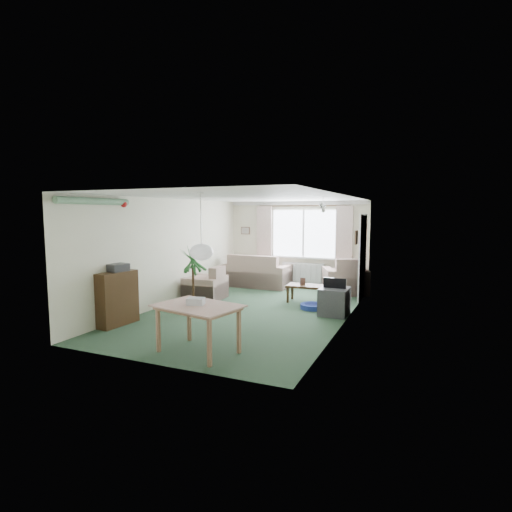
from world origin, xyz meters
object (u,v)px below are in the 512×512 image
at_px(sofa, 258,270).
at_px(pet_bed, 313,306).
at_px(coffee_table, 307,294).
at_px(houseplant, 193,280).
at_px(armchair_corner, 345,275).
at_px(tv_cube, 334,301).
at_px(armchair_left, 205,283).
at_px(dining_table, 198,329).
at_px(bookshelf, 118,299).

relative_size(sofa, pet_bed, 3.40).
distance_m(coffee_table, houseplant, 2.71).
xyz_separation_m(armchair_corner, tv_cube, (0.22, -2.33, -0.19)).
xyz_separation_m(armchair_corner, houseplant, (-2.56, -3.24, 0.22)).
bearing_deg(armchair_left, pet_bed, 87.05).
distance_m(armchair_left, dining_table, 3.75).
xyz_separation_m(armchair_left, dining_table, (1.81, -3.28, -0.05)).
height_order(sofa, armchair_left, sofa).
xyz_separation_m(armchair_left, coffee_table, (2.36, 0.63, -0.20)).
bearing_deg(bookshelf, tv_cube, 37.07).
bearing_deg(pet_bed, armchair_corner, 81.07).
bearing_deg(dining_table, armchair_corner, 77.64).
bearing_deg(pet_bed, houseplant, -151.21).
height_order(sofa, coffee_table, sofa).
distance_m(armchair_left, pet_bed, 2.68).
xyz_separation_m(armchair_left, pet_bed, (2.66, 0.04, -0.35)).
height_order(coffee_table, tv_cube, tv_cube).
distance_m(armchair_corner, tv_cube, 2.35).
bearing_deg(pet_bed, armchair_left, -179.03).
height_order(sofa, tv_cube, sofa).
distance_m(houseplant, dining_table, 2.53).
height_order(armchair_corner, houseplant, houseplant).
height_order(houseplant, dining_table, houseplant).
bearing_deg(coffee_table, pet_bed, -62.40).
xyz_separation_m(armchair_corner, bookshelf, (-3.32, -4.65, 0.03)).
relative_size(tv_cube, pet_bed, 1.14).
height_order(bookshelf, houseplant, houseplant).
height_order(sofa, bookshelf, bookshelf).
distance_m(bookshelf, pet_bed, 4.03).
height_order(coffee_table, pet_bed, coffee_table).
relative_size(sofa, tv_cube, 2.98).
xyz_separation_m(sofa, armchair_left, (-0.51, -2.07, -0.06)).
bearing_deg(sofa, coffee_table, 142.01).
bearing_deg(dining_table, coffee_table, 82.03).
xyz_separation_m(dining_table, pet_bed, (0.85, 3.32, -0.30)).
relative_size(coffee_table, dining_table, 0.80).
bearing_deg(tv_cube, sofa, 140.11).
bearing_deg(pet_bed, sofa, 136.75).
height_order(armchair_left, bookshelf, bookshelf).
xyz_separation_m(houseplant, tv_cube, (2.79, 0.91, -0.41)).
xyz_separation_m(bookshelf, pet_bed, (3.00, 2.65, -0.45)).
relative_size(armchair_corner, pet_bed, 1.96).
relative_size(armchair_corner, tv_cube, 1.71).
relative_size(armchair_left, houseplant, 0.65).
xyz_separation_m(coffee_table, tv_cube, (0.84, -0.91, 0.08)).
relative_size(houseplant, tv_cube, 2.24).
xyz_separation_m(tv_cube, pet_bed, (-0.54, 0.33, -0.22)).
bearing_deg(armchair_corner, sofa, -23.45).
distance_m(armchair_corner, dining_table, 5.45).
relative_size(sofa, coffee_table, 2.02).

